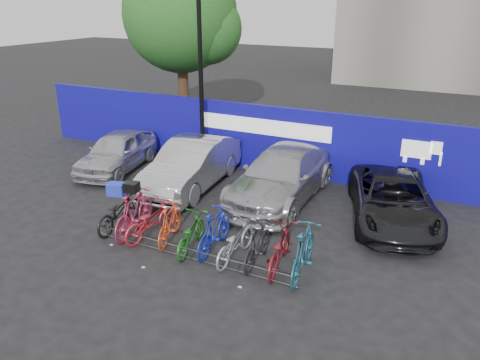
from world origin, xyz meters
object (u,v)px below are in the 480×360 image
Objects in this scene: bike_2 at (150,220)px; lamppost at (201,78)px; bike_4 at (191,234)px; bike_7 at (257,245)px; bike_0 at (119,211)px; bike_8 at (279,249)px; bike_9 at (303,252)px; bike_5 at (214,231)px; bike_6 at (235,242)px; car_2 at (282,175)px; car_3 at (393,199)px; car_1 at (192,164)px; car_0 at (117,151)px; bike_3 at (170,223)px; bike_1 at (134,212)px; tree at (185,18)px; bike_rack at (190,254)px.

lamppost is at bearing -65.27° from bike_2.
bike_7 is at bearing 174.10° from bike_4.
bike_0 is 1.00× the size of bike_8.
bike_2 is at bearing -4.41° from bike_9.
bike_5 is at bearing -56.69° from lamppost.
bike_5 is (3.51, -5.34, -2.72)m from lamppost.
bike_6 is (0.64, -0.13, -0.09)m from bike_5.
car_2 reaches higher than car_3.
car_1 is 4.36m from bike_5.
bike_8 is at bearing -10.59° from bike_9.
car_0 reaches higher than bike_6.
car_0 reaches higher than bike_3.
bike_6 is (0.38, -3.94, -0.30)m from car_2.
bike_7 is (4.15, -0.01, 0.00)m from bike_0.
bike_9 is at bearing -176.33° from bike_6.
bike_5 is at bearing -7.95° from bike_7.
bike_1 is (-2.63, -3.95, -0.17)m from car_2.
bike_8 reaches higher than bike_2.
tree reaches higher than bike_8.
bike_5 is 1.04× the size of bike_6.
lamppost is at bearing 118.07° from bike_rack.
bike_2 is at bearing -10.57° from bike_3.
bike_7 is (3.98, -3.45, -0.29)m from car_1.
bike_1 reaches higher than bike_5.
car_2 is 3.97m from bike_6.
bike_7 is at bearing -171.46° from bike_2.
bike_8 is (2.04, 0.64, 0.33)m from bike_rack.
car_0 is 5.27m from bike_1.
bike_7 is (2.49, -0.01, -0.01)m from bike_3.
car_0 is at bearing 171.35° from car_1.
bike_3 reaches higher than bike_0.
lamppost is 6.36m from bike_2.
bike_9 is (4.20, 0.05, 0.13)m from bike_2.
lamppost is 3.27m from car_1.
bike_3 is at bearing 149.25° from bike_rack.
bike_7 is (7.32, -3.68, -0.20)m from car_0.
bike_3 is (1.49, -3.44, -0.28)m from car_1.
bike_rack is at bearing 156.40° from bike_1.
bike_9 is (2.08, -3.89, -0.17)m from car_2.
bike_4 is 1.20m from bike_6.
bike_5 is at bearing 173.80° from bike_1.
bike_8 is (4.67, 0.06, -0.00)m from bike_0.
bike_rack is at bearing 169.02° from bike_2.
bike_rack is 1.17× the size of car_1.
car_3 reaches higher than bike_6.
bike_6 is (6.75, -3.71, -0.23)m from car_0.
bike_3 is (-4.92, -3.80, -0.15)m from car_3.
car_3 is at bearing -12.80° from lamppost.
car_1 is 5.63m from bike_8.
car_1 reaches higher than bike_9.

